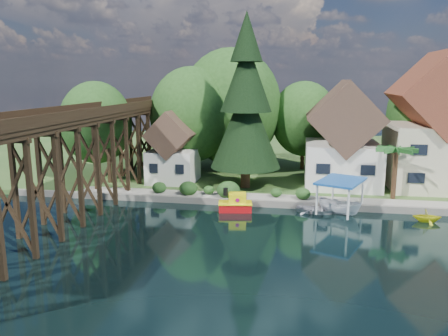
{
  "coord_description": "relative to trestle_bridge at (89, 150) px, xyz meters",
  "views": [
    {
      "loc": [
        2.36,
        -30.8,
        11.47
      ],
      "look_at": [
        -3.92,
        6.0,
        3.94
      ],
      "focal_mm": 35.0,
      "sensor_mm": 36.0,
      "label": 1
    }
  ],
  "objects": [
    {
      "name": "conifer",
      "position": [
        13.11,
        7.97,
        3.63
      ],
      "size": [
        7.15,
        7.15,
        17.61
      ],
      "color": "#382314",
      "rests_on": "bank"
    },
    {
      "name": "trestle_bridge",
      "position": [
        0.0,
        0.0,
        0.0
      ],
      "size": [
        4.12,
        44.18,
        9.3
      ],
      "color": "black",
      "rests_on": "ground"
    },
    {
      "name": "house_left",
      "position": [
        23.0,
        10.83,
        -0.21
      ],
      "size": [
        7.64,
        8.64,
        11.02
      ],
      "color": "white",
      "rests_on": "bank"
    },
    {
      "name": "boat_yellow",
      "position": [
        29.06,
        0.71,
        -4.76
      ],
      "size": [
        2.25,
        1.95,
        1.18
      ],
      "primitive_type": "imported",
      "rotation": [
        0.0,
        0.0,
        1.56
      ],
      "color": "yellow",
      "rests_on": "ground"
    },
    {
      "name": "seawall",
      "position": [
        20.0,
        2.83,
        -5.04
      ],
      "size": [
        60.0,
        0.4,
        0.62
      ],
      "primitive_type": "cube",
      "color": "slate",
      "rests_on": "ground"
    },
    {
      "name": "bg_trees",
      "position": [
        17.0,
        16.08,
        1.94
      ],
      "size": [
        49.9,
        13.3,
        10.57
      ],
      "color": "#382314",
      "rests_on": "bank"
    },
    {
      "name": "shrubs",
      "position": [
        11.4,
        4.09,
        -4.12
      ],
      "size": [
        15.76,
        2.47,
        1.7
      ],
      "color": "#204418",
      "rests_on": "bank"
    },
    {
      "name": "boat_canopy",
      "position": [
        22.14,
        1.67,
        -4.03
      ],
      "size": [
        4.85,
        5.65,
        3.06
      ],
      "color": "white",
      "rests_on": "ground"
    },
    {
      "name": "promenade",
      "position": [
        22.0,
        4.13,
        -4.82
      ],
      "size": [
        50.0,
        2.6,
        0.06
      ],
      "primitive_type": "cube",
      "color": "gray",
      "rests_on": "bank"
    },
    {
      "name": "tugboat",
      "position": [
        13.09,
        1.12,
        -4.7
      ],
      "size": [
        3.18,
        2.05,
        2.15
      ],
      "color": "#B60C10",
      "rests_on": "ground"
    },
    {
      "name": "boat_white_a",
      "position": [
        20.14,
        1.8,
        -4.99
      ],
      "size": [
        3.87,
        3.06,
        0.72
      ],
      "primitive_type": "imported",
      "rotation": [
        0.0,
        0.0,
        1.4
      ],
      "color": "silver",
      "rests_on": "ground"
    },
    {
      "name": "palm_tree",
      "position": [
        27.4,
        5.96,
        -0.34
      ],
      "size": [
        4.48,
        4.48,
        5.17
      ],
      "color": "#382314",
      "rests_on": "bank"
    },
    {
      "name": "shed",
      "position": [
        5.0,
        9.33,
        -1.52
      ],
      "size": [
        5.09,
        5.4,
        7.85
      ],
      "color": "white",
      "rests_on": "bank"
    },
    {
      "name": "ground",
      "position": [
        16.0,
        -5.17,
        -5.35
      ],
      "size": [
        140.0,
        140.0,
        0.0
      ],
      "primitive_type": "plane",
      "color": "black",
      "rests_on": "ground"
    },
    {
      "name": "house_center",
      "position": [
        32.0,
        11.33,
        1.07
      ],
      "size": [
        8.65,
        9.18,
        13.89
      ],
      "color": "beige",
      "rests_on": "bank"
    },
    {
      "name": "bank",
      "position": [
        16.0,
        28.83,
        -5.1
      ],
      "size": [
        140.0,
        52.0,
        0.5
      ],
      "primitive_type": "cube",
      "color": "#2C5321",
      "rests_on": "ground"
    }
  ]
}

